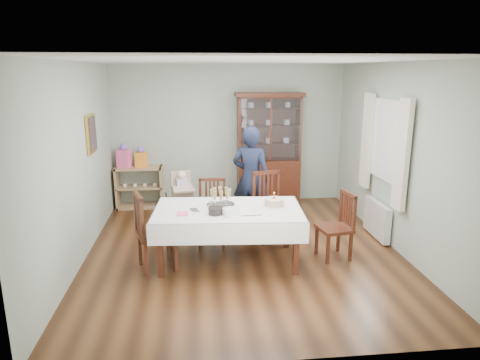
{
  "coord_description": "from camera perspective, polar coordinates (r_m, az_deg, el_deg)",
  "views": [
    {
      "loc": [
        -0.66,
        -5.81,
        2.57
      ],
      "look_at": [
        -0.03,
        0.2,
        1.02
      ],
      "focal_mm": 32.0,
      "sensor_mm": 36.0,
      "label": 1
    }
  ],
  "objects": [
    {
      "name": "high_chair",
      "position": [
        7.17,
        -7.64,
        -3.5
      ],
      "size": [
        0.52,
        0.52,
        0.99
      ],
      "rotation": [
        0.0,
        0.0,
        0.19
      ],
      "color": "black",
      "rests_on": "floor"
    },
    {
      "name": "curtain_right",
      "position": [
        7.39,
        16.56,
        5.03
      ],
      "size": [
        0.07,
        0.3,
        1.55
      ],
      "primitive_type": "cube",
      "color": "silver",
      "rests_on": "room_shell"
    },
    {
      "name": "cake_knife",
      "position": [
        5.51,
        1.54,
        -4.76
      ],
      "size": [
        0.27,
        0.04,
        0.01
      ],
      "primitive_type": "cube",
      "rotation": [
        0.0,
        0.0,
        0.06
      ],
      "color": "silver",
      "rests_on": "dining_table"
    },
    {
      "name": "cutlery",
      "position": [
        5.76,
        -6.49,
        -4.0
      ],
      "size": [
        0.17,
        0.21,
        0.01
      ],
      "primitive_type": null,
      "rotation": [
        0.0,
        0.0,
        0.27
      ],
      "color": "silver",
      "rests_on": "dining_table"
    },
    {
      "name": "room_shell",
      "position": [
        6.44,
        -0.08,
        6.62
      ],
      "size": [
        5.0,
        5.0,
        5.0
      ],
      "color": "#9EAA99",
      "rests_on": "floor"
    },
    {
      "name": "chair_end_right",
      "position": [
        6.22,
        12.52,
        -7.63
      ],
      "size": [
        0.49,
        0.49,
        0.94
      ],
      "rotation": [
        0.0,
        0.0,
        -1.4
      ],
      "color": "#452211",
      "rests_on": "floor"
    },
    {
      "name": "gift_bag_pink",
      "position": [
        8.33,
        -15.2,
        3.0
      ],
      "size": [
        0.28,
        0.23,
        0.46
      ],
      "color": "#FD5D9F",
      "rests_on": "sideboard"
    },
    {
      "name": "window",
      "position": [
        6.83,
        19.05,
        4.98
      ],
      "size": [
        0.04,
        1.02,
        1.22
      ],
      "primitive_type": "cube",
      "color": "white",
      "rests_on": "room_shell"
    },
    {
      "name": "chair_far_right",
      "position": [
        6.71,
        4.01,
        -5.34
      ],
      "size": [
        0.56,
        0.56,
        1.05
      ],
      "rotation": [
        0.0,
        0.0,
        0.21
      ],
      "color": "#452211",
      "rests_on": "floor"
    },
    {
      "name": "floor",
      "position": [
        6.39,
        0.42,
        -9.37
      ],
      "size": [
        5.0,
        5.0,
        0.0
      ],
      "primitive_type": "plane",
      "color": "#593319",
      "rests_on": "ground"
    },
    {
      "name": "chair_end_left",
      "position": [
        5.84,
        -11.17,
        -8.65
      ],
      "size": [
        0.6,
        0.6,
        1.06
      ],
      "rotation": [
        0.0,
        0.0,
        1.88
      ],
      "color": "#452211",
      "rests_on": "floor"
    },
    {
      "name": "woman",
      "position": [
        7.01,
        1.47,
        0.24
      ],
      "size": [
        0.74,
        0.63,
        1.72
      ],
      "primitive_type": "imported",
      "rotation": [
        0.0,
        0.0,
        2.72
      ],
      "color": "black",
      "rests_on": "floor"
    },
    {
      "name": "napkin_stack",
      "position": [
        5.62,
        -7.66,
        -4.47
      ],
      "size": [
        0.15,
        0.15,
        0.02
      ],
      "primitive_type": "cube",
      "rotation": [
        0.0,
        0.0,
        -0.03
      ],
      "color": "#FD5D9F",
      "rests_on": "dining_table"
    },
    {
      "name": "plate_stack_white",
      "position": [
        5.54,
        -1.24,
        -4.26
      ],
      "size": [
        0.27,
        0.27,
        0.09
      ],
      "primitive_type": "cylinder",
      "rotation": [
        0.0,
        0.0,
        -0.39
      ],
      "color": "white",
      "rests_on": "dining_table"
    },
    {
      "name": "plate_stack_dark",
      "position": [
        5.58,
        -3.29,
        -4.13
      ],
      "size": [
        0.24,
        0.24,
        0.09
      ],
      "primitive_type": "cylinder",
      "rotation": [
        0.0,
        0.0,
        -0.31
      ],
      "color": "black",
      "rests_on": "dining_table"
    },
    {
      "name": "china_cabinet",
      "position": [
        8.32,
        3.83,
        4.3
      ],
      "size": [
        1.3,
        0.48,
        2.18
      ],
      "color": "#452211",
      "rests_on": "floor"
    },
    {
      "name": "birthday_cake",
      "position": [
        5.9,
        4.56,
        -3.01
      ],
      "size": [
        0.3,
        0.3,
        0.2
      ],
      "color": "white",
      "rests_on": "dining_table"
    },
    {
      "name": "dining_table",
      "position": [
        5.93,
        -1.58,
        -7.3
      ],
      "size": [
        2.08,
        1.29,
        0.76
      ],
      "rotation": [
        0.0,
        0.0,
        -0.07
      ],
      "color": "#452211",
      "rests_on": "floor"
    },
    {
      "name": "picture_frame",
      "position": [
        6.85,
        -19.22,
        5.84
      ],
      "size": [
        0.04,
        0.48,
        0.58
      ],
      "primitive_type": "cube",
      "color": "gold",
      "rests_on": "room_shell"
    },
    {
      "name": "chair_far_left",
      "position": [
        6.63,
        -3.74,
        -5.82
      ],
      "size": [
        0.47,
        0.47,
        0.96
      ],
      "rotation": [
        0.0,
        0.0,
        -0.09
      ],
      "color": "#452211",
      "rests_on": "floor"
    },
    {
      "name": "curtain_left",
      "position": [
        6.28,
        20.83,
        3.12
      ],
      "size": [
        0.07,
        0.3,
        1.55
      ],
      "primitive_type": "cube",
      "color": "silver",
      "rests_on": "room_shell"
    },
    {
      "name": "gift_bag_orange",
      "position": [
        8.29,
        -13.04,
        2.91
      ],
      "size": [
        0.23,
        0.18,
        0.4
      ],
      "color": "orange",
      "rests_on": "sideboard"
    },
    {
      "name": "champagne_tray",
      "position": [
        5.91,
        -2.6,
        -2.74
      ],
      "size": [
        0.4,
        0.4,
        0.24
      ],
      "color": "silver",
      "rests_on": "dining_table"
    },
    {
      "name": "sideboard",
      "position": [
        8.45,
        -13.24,
        -0.92
      ],
      "size": [
        0.9,
        0.38,
        0.8
      ],
      "color": "tan",
      "rests_on": "floor"
    },
    {
      "name": "radiator",
      "position": [
        7.11,
        17.79,
        -5.0
      ],
      "size": [
        0.1,
        0.8,
        0.55
      ],
      "primitive_type": "cube",
      "color": "white",
      "rests_on": "floor"
    }
  ]
}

